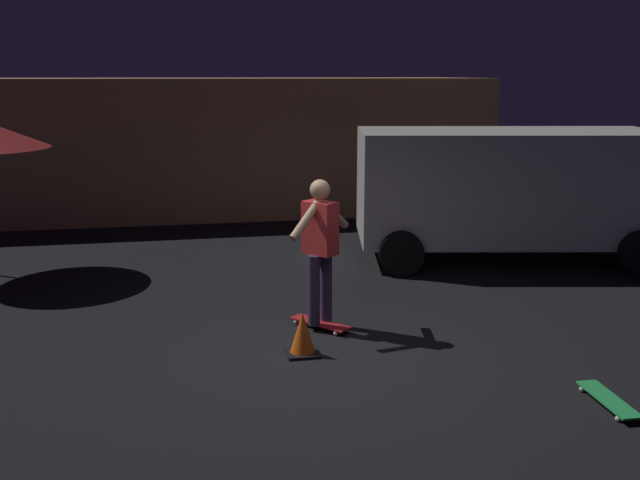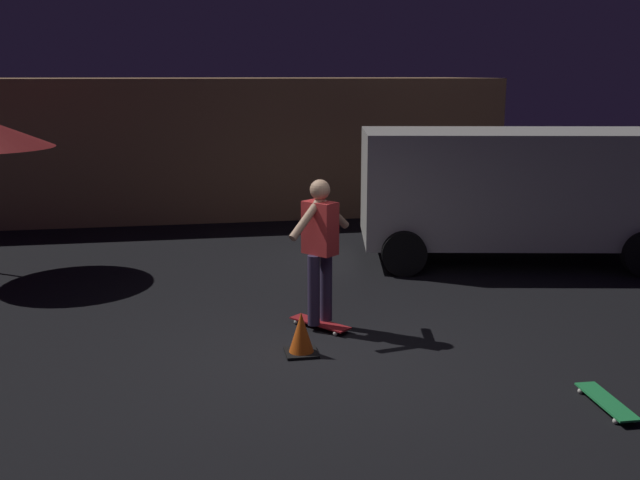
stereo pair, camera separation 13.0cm
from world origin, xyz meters
The scene contains 7 objects.
ground_plane centered at (0.00, 0.00, 0.00)m, with size 28.00×28.00×0.00m, color black.
low_building centered at (-1.32, 9.05, 1.40)m, with size 12.82×3.67×2.79m.
parked_van centered at (3.63, 3.57, 1.16)m, with size 4.87×2.94×2.03m.
skateboard_ridden centered at (0.12, 0.91, 0.06)m, with size 0.65×0.73×0.07m.
skateboard_spare centered at (2.25, -1.56, 0.06)m, with size 0.24×0.79×0.07m.
skater centered at (0.12, 0.91, 1.04)m, with size 0.82×0.69×1.67m.
traffic_cone centered at (-0.22, 0.16, 0.21)m, with size 0.34×0.34×0.46m.
Camera 2 is at (-1.28, -6.94, 2.89)m, focal length 40.67 mm.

